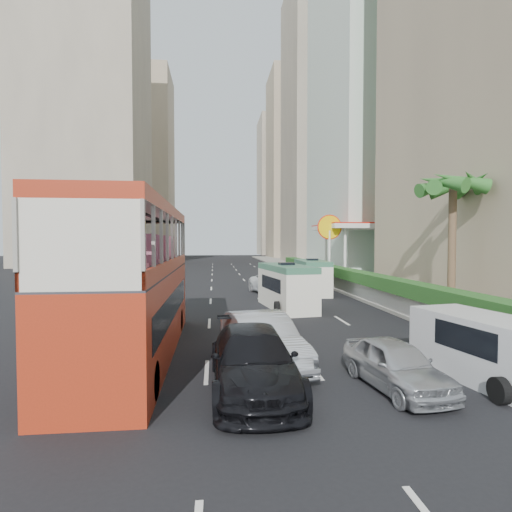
{
  "coord_description": "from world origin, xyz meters",
  "views": [
    {
      "loc": [
        -3.37,
        -13.72,
        3.84
      ],
      "look_at": [
        -1.5,
        4.0,
        3.2
      ],
      "focal_mm": 28.0,
      "sensor_mm": 36.0,
      "label": 1
    }
  ],
  "objects": [
    {
      "name": "double_decker_bus",
      "position": [
        -6.0,
        0.0,
        2.53
      ],
      "size": [
        2.5,
        11.0,
        5.06
      ],
      "primitive_type": "cube",
      "color": "#AE2D15",
      "rests_on": "ground"
    },
    {
      "name": "hedge",
      "position": [
        6.2,
        14.0,
        1.53
      ],
      "size": [
        1.1,
        44.0,
        0.7
      ],
      "primitive_type": "cube",
      "color": "#2D6626",
      "rests_on": "kerb_wall"
    },
    {
      "name": "tower_left_a",
      "position": [
        -24.0,
        55.0,
        26.0
      ],
      "size": [
        18.0,
        18.0,
        52.0
      ],
      "primitive_type": "cube",
      "color": "#B0A28B",
      "rests_on": "ground"
    },
    {
      "name": "kerb_wall",
      "position": [
        6.2,
        14.0,
        0.68
      ],
      "size": [
        0.3,
        44.0,
        1.0
      ],
      "primitive_type": "cube",
      "color": "silver",
      "rests_on": "sidewalk"
    },
    {
      "name": "ground_plane",
      "position": [
        0.0,
        0.0,
        0.0
      ],
      "size": [
        200.0,
        200.0,
        0.0
      ],
      "primitive_type": "plane",
      "color": "black",
      "rests_on": "ground"
    },
    {
      "name": "tower_mid",
      "position": [
        18.0,
        58.0,
        25.0
      ],
      "size": [
        16.0,
        16.0,
        50.0
      ],
      "primitive_type": "cube",
      "color": "#B0A28B",
      "rests_on": "ground"
    },
    {
      "name": "minibus_far",
      "position": [
        3.86,
        15.17,
        1.23
      ],
      "size": [
        2.15,
        5.63,
        2.46
      ],
      "primitive_type": "cube",
      "rotation": [
        0.0,
        0.0,
        -0.06
      ],
      "color": "silver",
      "rests_on": "ground"
    },
    {
      "name": "tower_left_b",
      "position": [
        -22.0,
        90.0,
        23.0
      ],
      "size": [
        16.0,
        16.0,
        46.0
      ],
      "primitive_type": "cube",
      "color": "tan",
      "rests_on": "ground"
    },
    {
      "name": "panel_van_near",
      "position": [
        4.13,
        -3.66,
        0.89
      ],
      "size": [
        2.53,
        4.7,
        1.78
      ],
      "primitive_type": "cube",
      "rotation": [
        0.0,
        0.0,
        0.17
      ],
      "color": "silver",
      "rests_on": "ground"
    },
    {
      "name": "shell_station",
      "position": [
        10.0,
        23.0,
        2.75
      ],
      "size": [
        6.5,
        8.0,
        5.5
      ],
      "primitive_type": "cube",
      "color": "silver",
      "rests_on": "ground"
    },
    {
      "name": "tower_far_a",
      "position": [
        17.0,
        82.0,
        22.0
      ],
      "size": [
        14.0,
        14.0,
        44.0
      ],
      "primitive_type": "cube",
      "color": "tan",
      "rests_on": "ground"
    },
    {
      "name": "car_silver_lane_b",
      "position": [
        1.33,
        -3.87,
        0.0
      ],
      "size": [
        1.98,
        3.92,
        1.28
      ],
      "primitive_type": "imported",
      "rotation": [
        0.0,
        0.0,
        0.13
      ],
      "color": "#B1B3B8",
      "rests_on": "ground"
    },
    {
      "name": "car_black",
      "position": [
        -2.37,
        -3.54,
        0.0
      ],
      "size": [
        2.16,
        5.31,
        1.54
      ],
      "primitive_type": "imported",
      "rotation": [
        0.0,
        0.0,
        0.0
      ],
      "color": "black",
      "rests_on": "ground"
    },
    {
      "name": "minibus_near",
      "position": [
        0.76,
        8.76,
        1.26
      ],
      "size": [
        2.66,
        5.87,
        2.51
      ],
      "primitive_type": "cube",
      "rotation": [
        0.0,
        0.0,
        0.14
      ],
      "color": "silver",
      "rests_on": "ground"
    },
    {
      "name": "van_asset",
      "position": [
        0.97,
        15.01,
        0.0
      ],
      "size": [
        3.5,
        5.83,
        1.51
      ],
      "primitive_type": "imported",
      "rotation": [
        0.0,
        0.0,
        0.19
      ],
      "color": "silver",
      "rests_on": "ground"
    },
    {
      "name": "car_silver_lane_a",
      "position": [
        -1.91,
        -1.6,
        0.0
      ],
      "size": [
        2.56,
        5.08,
        1.6
      ],
      "primitive_type": "imported",
      "rotation": [
        0.0,
        0.0,
        0.19
      ],
      "color": "#B1B3B8",
      "rests_on": "ground"
    },
    {
      "name": "sidewalk",
      "position": [
        9.0,
        25.0,
        0.09
      ],
      "size": [
        6.0,
        120.0,
        0.18
      ],
      "primitive_type": "cube",
      "color": "#99968C",
      "rests_on": "ground"
    },
    {
      "name": "panel_van_far",
      "position": [
        4.25,
        23.09,
        0.89
      ],
      "size": [
        2.04,
        4.55,
        1.78
      ],
      "primitive_type": "cube",
      "rotation": [
        0.0,
        0.0,
        -0.06
      ],
      "color": "silver",
      "rests_on": "ground"
    },
    {
      "name": "tower_far_b",
      "position": [
        17.0,
        104.0,
        20.0
      ],
      "size": [
        14.0,
        14.0,
        40.0
      ],
      "primitive_type": "cube",
      "color": "#B0A28B",
      "rests_on": "ground"
    },
    {
      "name": "tower_stripe",
      "position": [
        18.0,
        34.0,
        29.0
      ],
      "size": [
        16.0,
        18.0,
        58.0
      ],
      "primitive_type": "cube",
      "color": "white",
      "rests_on": "ground"
    },
    {
      "name": "palm_tree",
      "position": [
        7.8,
        4.0,
        3.38
      ],
      "size": [
        0.36,
        0.36,
        6.4
      ],
      "primitive_type": "cylinder",
      "color": "brown",
      "rests_on": "sidewalk"
    }
  ]
}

